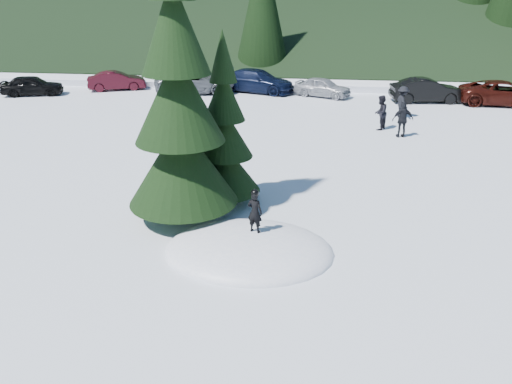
# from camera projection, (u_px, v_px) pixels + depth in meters

# --- Properties ---
(ground) EXTENTS (200.00, 200.00, 0.00)m
(ground) POSITION_uv_depth(u_px,v_px,m) (249.00, 251.00, 13.14)
(ground) COLOR white
(ground) RESTS_ON ground
(snow_mound) EXTENTS (4.48, 3.52, 0.96)m
(snow_mound) POSITION_uv_depth(u_px,v_px,m) (249.00, 251.00, 13.14)
(snow_mound) COLOR white
(snow_mound) RESTS_ON ground
(spruce_tall) EXTENTS (3.20, 3.20, 8.60)m
(spruce_tall) POSITION_uv_depth(u_px,v_px,m) (179.00, 110.00, 13.79)
(spruce_tall) COLOR #312110
(spruce_tall) RESTS_ON ground
(spruce_short) EXTENTS (2.20, 2.20, 5.37)m
(spruce_short) POSITION_uv_depth(u_px,v_px,m) (225.00, 139.00, 15.42)
(spruce_short) COLOR #312110
(spruce_short) RESTS_ON ground
(child_skier) EXTENTS (0.48, 0.39, 1.13)m
(child_skier) POSITION_uv_depth(u_px,v_px,m) (255.00, 212.00, 12.95)
(child_skier) COLOR black
(child_skier) RESTS_ON snow_mound
(adult_0) EXTENTS (0.93, 1.01, 1.68)m
(adult_0) POSITION_uv_depth(u_px,v_px,m) (380.00, 113.00, 24.11)
(adult_0) COLOR black
(adult_0) RESTS_ON ground
(adult_1) EXTENTS (1.03, 0.56, 1.66)m
(adult_1) POSITION_uv_depth(u_px,v_px,m) (403.00, 120.00, 22.88)
(adult_1) COLOR black
(adult_1) RESTS_ON ground
(adult_2) EXTENTS (0.88, 1.21, 1.67)m
(adult_2) POSITION_uv_depth(u_px,v_px,m) (402.00, 102.00, 26.29)
(adult_2) COLOR black
(adult_2) RESTS_ON ground
(car_0) EXTENTS (4.04, 2.51, 1.28)m
(car_0) POSITION_uv_depth(u_px,v_px,m) (32.00, 85.00, 31.95)
(car_0) COLOR black
(car_0) RESTS_ON ground
(car_1) EXTENTS (4.00, 2.64, 1.25)m
(car_1) POSITION_uv_depth(u_px,v_px,m) (117.00, 81.00, 33.61)
(car_1) COLOR black
(car_1) RESTS_ON ground
(car_2) EXTENTS (5.51, 3.30, 1.43)m
(car_2) POSITION_uv_depth(u_px,v_px,m) (195.00, 82.00, 32.59)
(car_2) COLOR #54585C
(car_2) RESTS_ON ground
(car_3) EXTENTS (5.47, 3.54, 1.47)m
(car_3) POSITION_uv_depth(u_px,v_px,m) (257.00, 81.00, 32.87)
(car_3) COLOR black
(car_3) RESTS_ON ground
(car_4) EXTENTS (3.86, 2.74, 1.22)m
(car_4) POSITION_uv_depth(u_px,v_px,m) (323.00, 87.00, 31.52)
(car_4) COLOR #989AA0
(car_4) RESTS_ON ground
(car_5) EXTENTS (4.45, 1.96, 1.42)m
(car_5) POSITION_uv_depth(u_px,v_px,m) (427.00, 90.00, 29.99)
(car_5) COLOR black
(car_5) RESTS_ON ground
(car_6) EXTENTS (5.24, 2.79, 1.40)m
(car_6) POSITION_uv_depth(u_px,v_px,m) (504.00, 93.00, 29.26)
(car_6) COLOR black
(car_6) RESTS_ON ground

